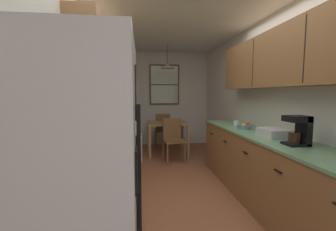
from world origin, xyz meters
name	(u,v)px	position (x,y,z in m)	size (l,w,h in m)	color
ground_plane	(176,179)	(0.00, 1.00, 0.00)	(12.00, 12.00, 0.00)	#995B3D
wall_left	(90,103)	(-1.35, 1.00, 1.27)	(0.10, 9.00, 2.55)	silver
wall_right	(255,102)	(1.35, 1.00, 1.27)	(0.10, 9.00, 2.55)	silver
wall_back	(161,99)	(0.00, 3.65, 1.27)	(4.40, 0.10, 2.55)	silver
ceiling_slab	(177,18)	(0.00, 1.00, 2.59)	(4.40, 9.00, 0.08)	white
refrigerator	(76,191)	(-0.95, -1.24, 0.86)	(0.72, 0.74, 1.72)	white
stove_range	(96,199)	(-0.99, -0.53, 0.47)	(0.66, 0.64, 1.10)	silver
microwave_over_range	(77,60)	(-1.11, -0.53, 1.71)	(0.39, 0.57, 0.35)	black
counter_left	(113,159)	(-1.00, 0.77, 0.45)	(0.64, 1.98, 0.90)	olive
upper_cabinets_left	(99,58)	(-1.14, 0.72, 1.91)	(0.33, 2.06, 0.72)	olive
counter_right	(268,171)	(1.00, -0.01, 0.45)	(0.64, 3.29, 0.90)	olive
upper_cabinets_right	(287,57)	(1.14, -0.06, 1.85)	(0.33, 2.97, 0.70)	olive
dining_table	(167,128)	(0.04, 2.57, 0.63)	(0.91, 0.78, 0.75)	#A87F51
dining_chair_near	(173,138)	(0.09, 1.97, 0.50)	(0.45, 0.45, 0.90)	brown
dining_chair_far	(163,129)	(-0.01, 3.17, 0.50)	(0.43, 0.43, 0.90)	brown
pendant_light	(167,66)	(0.04, 2.57, 2.04)	(0.33, 0.33, 0.56)	black
back_window	(164,85)	(0.08, 3.58, 1.66)	(0.82, 0.05, 1.09)	brown
trash_bin	(135,148)	(-0.70, 2.06, 0.29)	(0.30, 0.30, 0.58)	white
storage_canister	(102,133)	(-1.00, -0.06, 0.99)	(0.12, 0.12, 0.19)	#D84C19
dish_towel	(135,186)	(-0.64, -0.37, 0.50)	(0.02, 0.16, 0.24)	beige
coffee_maker	(299,130)	(1.01, -0.49, 1.06)	(0.22, 0.18, 0.30)	black
mug_spare	(236,123)	(0.97, 0.89, 0.94)	(0.12, 0.08, 0.09)	white
fruit_bowl	(244,126)	(0.95, 0.55, 0.94)	(0.21, 0.21, 0.09)	#597F9E
dish_rack	(274,133)	(1.01, -0.07, 0.95)	(0.28, 0.34, 0.10)	silver
table_serving_bowl	(167,121)	(0.04, 2.54, 0.78)	(0.18, 0.18, 0.06)	#E0D14C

